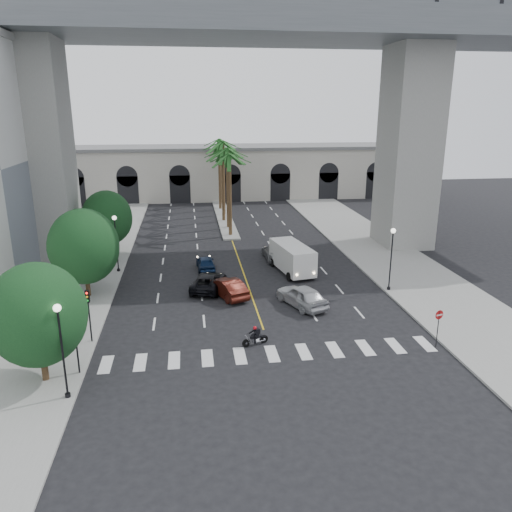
{
  "coord_description": "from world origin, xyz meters",
  "views": [
    {
      "loc": [
        -4.76,
        -28.93,
        14.67
      ],
      "look_at": [
        0.02,
        6.0,
        4.1
      ],
      "focal_mm": 35.0,
      "sensor_mm": 36.0,
      "label": 1
    }
  ],
  "objects_px": {
    "car_d": "(275,252)",
    "pedestrian_b": "(43,307)",
    "motorcycle_rider": "(256,336)",
    "cargo_van": "(292,257)",
    "lamp_post_left_near": "(61,343)",
    "traffic_signal_far": "(88,307)",
    "car_b": "(228,288)",
    "car_e": "(206,263)",
    "car_a": "(302,296)",
    "car_c": "(209,282)",
    "lamp_post_left_far": "(116,239)",
    "do_not_enter_sign": "(439,320)",
    "lamp_post_right": "(391,254)",
    "traffic_signal_near": "(75,335)",
    "pedestrian_a": "(79,317)"
  },
  "relations": [
    {
      "from": "car_d",
      "to": "pedestrian_b",
      "type": "bearing_deg",
      "value": 32.49
    },
    {
      "from": "motorcycle_rider",
      "to": "cargo_van",
      "type": "distance_m",
      "value": 14.97
    },
    {
      "from": "lamp_post_left_near",
      "to": "traffic_signal_far",
      "type": "xyz_separation_m",
      "value": [
        0.1,
        6.5,
        -0.71
      ]
    },
    {
      "from": "car_b",
      "to": "motorcycle_rider",
      "type": "bearing_deg",
      "value": 75.19
    },
    {
      "from": "car_e",
      "to": "car_b",
      "type": "bearing_deg",
      "value": 98.23
    },
    {
      "from": "car_a",
      "to": "car_c",
      "type": "distance_m",
      "value": 8.27
    },
    {
      "from": "lamp_post_left_near",
      "to": "traffic_signal_far",
      "type": "distance_m",
      "value": 6.54
    },
    {
      "from": "motorcycle_rider",
      "to": "car_c",
      "type": "bearing_deg",
      "value": 84.59
    },
    {
      "from": "car_e",
      "to": "car_a",
      "type": "bearing_deg",
      "value": 121.59
    },
    {
      "from": "car_a",
      "to": "car_d",
      "type": "xyz_separation_m",
      "value": [
        0.06,
        12.33,
        -0.1
      ]
    },
    {
      "from": "lamp_post_left_far",
      "to": "car_d",
      "type": "distance_m",
      "value": 15.35
    },
    {
      "from": "lamp_post_left_near",
      "to": "lamp_post_left_far",
      "type": "bearing_deg",
      "value": 90.0
    },
    {
      "from": "motorcycle_rider",
      "to": "do_not_enter_sign",
      "type": "distance_m",
      "value": 11.54
    },
    {
      "from": "lamp_post_right",
      "to": "car_b",
      "type": "relative_size",
      "value": 1.15
    },
    {
      "from": "traffic_signal_far",
      "to": "car_b",
      "type": "relative_size",
      "value": 0.79
    },
    {
      "from": "lamp_post_right",
      "to": "lamp_post_left_far",
      "type": "bearing_deg",
      "value": 160.67
    },
    {
      "from": "lamp_post_left_far",
      "to": "traffic_signal_near",
      "type": "distance_m",
      "value": 18.51
    },
    {
      "from": "car_e",
      "to": "cargo_van",
      "type": "bearing_deg",
      "value": 163.0
    },
    {
      "from": "pedestrian_b",
      "to": "traffic_signal_near",
      "type": "bearing_deg",
      "value": -19.03
    },
    {
      "from": "car_e",
      "to": "pedestrian_a",
      "type": "xyz_separation_m",
      "value": [
        -9.01,
        -12.32,
        0.37
      ]
    },
    {
      "from": "car_d",
      "to": "do_not_enter_sign",
      "type": "bearing_deg",
      "value": 107.73
    },
    {
      "from": "car_e",
      "to": "cargo_van",
      "type": "height_order",
      "value": "cargo_van"
    },
    {
      "from": "lamp_post_left_far",
      "to": "traffic_signal_far",
      "type": "xyz_separation_m",
      "value": [
        0.1,
        -14.5,
        -0.71
      ]
    },
    {
      "from": "car_a",
      "to": "traffic_signal_far",
      "type": "bearing_deg",
      "value": -6.24
    },
    {
      "from": "lamp_post_left_near",
      "to": "pedestrian_a",
      "type": "distance_m",
      "value": 8.75
    },
    {
      "from": "car_a",
      "to": "pedestrian_a",
      "type": "distance_m",
      "value": 16.13
    },
    {
      "from": "lamp_post_right",
      "to": "cargo_van",
      "type": "bearing_deg",
      "value": 139.98
    },
    {
      "from": "lamp_post_left_far",
      "to": "car_b",
      "type": "distance_m",
      "value": 12.28
    },
    {
      "from": "motorcycle_rider",
      "to": "car_c",
      "type": "xyz_separation_m",
      "value": [
        -2.53,
        10.54,
        0.1
      ]
    },
    {
      "from": "motorcycle_rider",
      "to": "traffic_signal_far",
      "type": "bearing_deg",
      "value": 152.14
    },
    {
      "from": "traffic_signal_far",
      "to": "pedestrian_a",
      "type": "height_order",
      "value": "traffic_signal_far"
    },
    {
      "from": "pedestrian_b",
      "to": "lamp_post_left_far",
      "type": "bearing_deg",
      "value": 114.28
    },
    {
      "from": "lamp_post_left_near",
      "to": "car_c",
      "type": "bearing_deg",
      "value": 62.43
    },
    {
      "from": "car_a",
      "to": "car_c",
      "type": "bearing_deg",
      "value": -56.0
    },
    {
      "from": "traffic_signal_far",
      "to": "motorcycle_rider",
      "type": "distance_m",
      "value": 10.77
    },
    {
      "from": "lamp_post_left_far",
      "to": "car_e",
      "type": "bearing_deg",
      "value": -1.91
    },
    {
      "from": "lamp_post_left_near",
      "to": "lamp_post_left_far",
      "type": "distance_m",
      "value": 21.0
    },
    {
      "from": "car_b",
      "to": "do_not_enter_sign",
      "type": "distance_m",
      "value": 16.35
    },
    {
      "from": "pedestrian_a",
      "to": "do_not_enter_sign",
      "type": "bearing_deg",
      "value": -29.39
    },
    {
      "from": "lamp_post_left_far",
      "to": "traffic_signal_far",
      "type": "bearing_deg",
      "value": -89.6
    },
    {
      "from": "motorcycle_rider",
      "to": "pedestrian_b",
      "type": "distance_m",
      "value": 15.56
    },
    {
      "from": "cargo_van",
      "to": "pedestrian_a",
      "type": "relative_size",
      "value": 3.64
    },
    {
      "from": "lamp_post_right",
      "to": "car_e",
      "type": "xyz_separation_m",
      "value": [
        -14.79,
        7.73,
        -2.55
      ]
    },
    {
      "from": "car_d",
      "to": "pedestrian_a",
      "type": "distance_m",
      "value": 21.76
    },
    {
      "from": "lamp_post_right",
      "to": "pedestrian_a",
      "type": "xyz_separation_m",
      "value": [
        -23.8,
        -4.59,
        -2.18
      ]
    },
    {
      "from": "pedestrian_b",
      "to": "do_not_enter_sign",
      "type": "bearing_deg",
      "value": 28.37
    },
    {
      "from": "lamp_post_left_near",
      "to": "car_d",
      "type": "relative_size",
      "value": 1.06
    },
    {
      "from": "car_c",
      "to": "do_not_enter_sign",
      "type": "distance_m",
      "value": 18.62
    },
    {
      "from": "car_a",
      "to": "do_not_enter_sign",
      "type": "height_order",
      "value": "do_not_enter_sign"
    },
    {
      "from": "lamp_post_left_far",
      "to": "pedestrian_a",
      "type": "height_order",
      "value": "lamp_post_left_far"
    }
  ]
}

